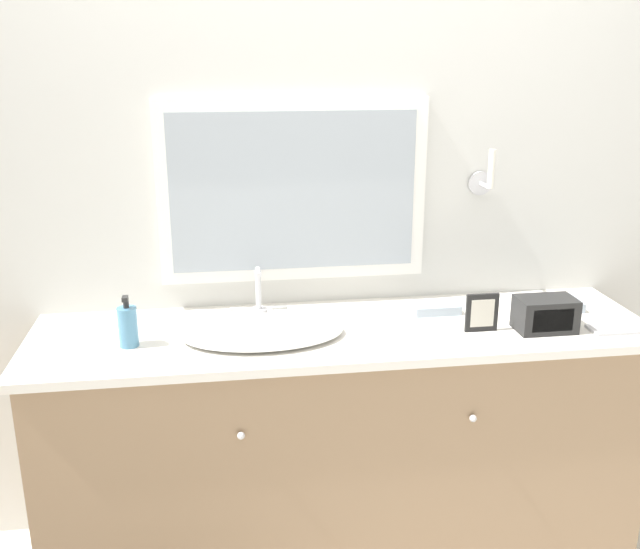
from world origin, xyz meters
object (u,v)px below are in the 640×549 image
object	(u,v)px
sink_basin	(262,330)
picture_frame	(482,313)
appliance_box	(545,314)
soap_bottle	(128,326)

from	to	relation	value
sink_basin	picture_frame	distance (m)	0.75
appliance_box	picture_frame	size ratio (longest dim) A/B	1.48
sink_basin	soap_bottle	size ratio (longest dim) A/B	3.15
sink_basin	soap_bottle	distance (m)	0.44
picture_frame	appliance_box	bearing A→B (deg)	-6.31
appliance_box	sink_basin	bearing A→B (deg)	174.46
appliance_box	picture_frame	world-z (taller)	picture_frame
sink_basin	picture_frame	size ratio (longest dim) A/B	4.07
soap_bottle	picture_frame	distance (m)	1.18
soap_bottle	picture_frame	xyz separation A→B (m)	(1.18, -0.04, -0.00)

